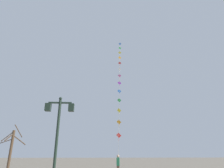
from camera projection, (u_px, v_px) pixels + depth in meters
name	position (u px, v px, depth m)	size (l,w,h in m)	color
twin_lantern_lamp_post	(58.00, 124.00, 9.79)	(1.48, 0.28, 4.62)	#1E2D23
kite_train	(119.00, 80.00, 26.94)	(2.14, 13.67, 21.38)	brown
kite_flyer	(118.00, 165.00, 15.53)	(0.29, 0.62, 1.71)	brown
bare_tree	(11.00, 151.00, 16.03)	(1.89, 1.52, 4.19)	#4C3826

